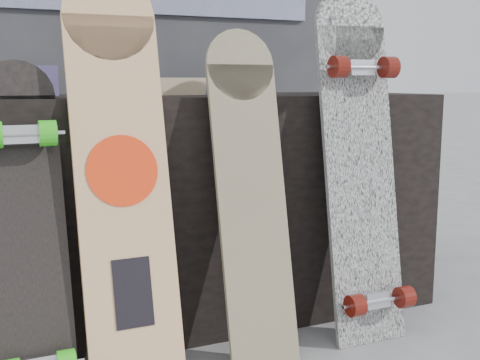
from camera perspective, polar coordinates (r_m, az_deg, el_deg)
name	(u,v)px	position (r m, az deg, el deg)	size (l,w,h in m)	color
vendor_table	(211,204)	(2.21, -2.80, -2.33)	(1.60, 0.60, 0.80)	black
booth	(146,27)	(2.99, -8.92, 14.16)	(2.40, 0.22, 2.20)	#2F2F34
merch_box_purple	(28,81)	(2.16, -19.42, 8.88)	(0.18, 0.12, 0.10)	#413165
merch_box_small	(350,78)	(2.37, 10.39, 9.51)	(0.14, 0.14, 0.12)	#413165
merch_box_flat	(172,86)	(2.16, -6.48, 8.82)	(0.22, 0.10, 0.06)	#D1B78C
longboard_geisha	(121,165)	(1.72, -11.19, 1.42)	(0.27, 0.31, 1.17)	beige
longboard_celtic	(251,186)	(1.81, 1.01, -0.60)	(0.22, 0.24, 1.01)	beige
longboard_cascadia	(361,158)	(2.01, 11.37, 2.05)	(0.26, 0.28, 1.16)	white
skateboard_dark	(27,227)	(1.70, -19.55, -4.18)	(0.20, 0.33, 0.91)	black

